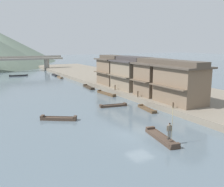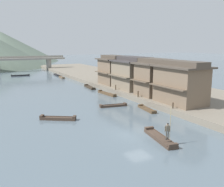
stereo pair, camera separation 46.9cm
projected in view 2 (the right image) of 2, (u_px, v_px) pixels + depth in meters
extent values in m
plane|color=slate|center=(139.00, 134.00, 26.46)|extent=(400.00, 400.00, 0.00)
cube|color=slate|center=(127.00, 82.00, 60.14)|extent=(18.00, 110.00, 0.83)
cube|color=#423328|center=(160.00, 138.00, 24.72)|extent=(1.99, 5.23, 0.29)
cube|color=#423328|center=(149.00, 128.00, 26.93)|extent=(1.00, 0.53, 0.26)
cube|color=#423328|center=(173.00, 145.00, 22.41)|extent=(1.00, 0.53, 0.26)
cube|color=#423328|center=(155.00, 137.00, 24.54)|extent=(0.94, 4.56, 0.08)
cube|color=#423328|center=(164.00, 136.00, 24.83)|extent=(0.94, 4.56, 0.08)
cube|color=black|center=(166.00, 139.00, 23.37)|extent=(0.16, 0.24, 0.05)
cylinder|color=#4C473D|center=(166.00, 135.00, 23.25)|extent=(0.11, 0.11, 0.78)
cube|color=black|center=(168.00, 139.00, 23.40)|extent=(0.16, 0.24, 0.05)
cylinder|color=#4C473D|center=(168.00, 135.00, 23.29)|extent=(0.11, 0.11, 0.78)
cube|color=#665B4C|center=(168.00, 128.00, 23.14)|extent=(0.36, 0.28, 0.52)
cylinder|color=#665B4C|center=(165.00, 129.00, 23.17)|extent=(0.08, 0.08, 0.56)
cylinder|color=#665B4C|center=(169.00, 129.00, 23.25)|extent=(0.08, 0.08, 0.56)
sphere|color=tan|center=(168.00, 124.00, 23.07)|extent=(0.20, 0.20, 0.20)
sphere|color=black|center=(168.00, 124.00, 23.05)|extent=(0.18, 0.18, 0.18)
cylinder|color=tan|center=(170.00, 123.00, 23.21)|extent=(0.04, 0.04, 3.00)
cube|color=brown|center=(147.00, 109.00, 35.91)|extent=(1.41, 4.32, 0.21)
cube|color=brown|center=(141.00, 105.00, 37.68)|extent=(0.81, 0.46, 0.19)
cube|color=brown|center=(154.00, 111.00, 34.06)|extent=(0.81, 0.46, 0.19)
cube|color=brown|center=(144.00, 109.00, 35.75)|extent=(0.58, 3.72, 0.08)
cube|color=brown|center=(149.00, 108.00, 36.01)|extent=(0.58, 3.72, 0.08)
cube|color=#423328|center=(113.00, 106.00, 37.96)|extent=(4.20, 1.55, 0.22)
cube|color=#423328|center=(125.00, 104.00, 38.50)|extent=(0.49, 0.81, 0.20)
cube|color=#423328|center=(101.00, 105.00, 37.33)|extent=(0.49, 0.81, 0.20)
cube|color=#423328|center=(112.00, 104.00, 38.28)|extent=(3.58, 0.71, 0.08)
cube|color=#423328|center=(114.00, 105.00, 37.57)|extent=(3.58, 0.71, 0.08)
cube|color=brown|center=(62.00, 77.00, 70.31)|extent=(1.10, 4.27, 0.24)
cube|color=brown|center=(60.00, 76.00, 72.03)|extent=(0.76, 0.41, 0.22)
cube|color=brown|center=(63.00, 78.00, 68.51)|extent=(0.76, 0.41, 0.22)
cube|color=brown|center=(60.00, 77.00, 70.13)|extent=(0.33, 3.72, 0.08)
cube|color=brown|center=(63.00, 77.00, 70.43)|extent=(0.33, 3.72, 0.08)
cube|color=#33281E|center=(90.00, 87.00, 54.14)|extent=(1.43, 5.31, 0.24)
cube|color=#33281E|center=(86.00, 85.00, 56.33)|extent=(0.89, 0.44, 0.22)
cube|color=#33281E|center=(93.00, 88.00, 51.85)|extent=(0.89, 0.44, 0.22)
cube|color=#33281E|center=(88.00, 87.00, 53.94)|extent=(0.51, 4.74, 0.08)
cube|color=#33281E|center=(92.00, 87.00, 54.27)|extent=(0.51, 4.74, 0.08)
cube|color=#423328|center=(58.00, 119.00, 31.30)|extent=(4.19, 3.18, 0.29)
cube|color=#423328|center=(42.00, 116.00, 31.43)|extent=(0.74, 0.86, 0.26)
cube|color=#423328|center=(74.00, 117.00, 31.06)|extent=(0.74, 0.86, 0.26)
cube|color=#423328|center=(57.00, 118.00, 30.87)|extent=(3.33, 2.23, 0.08)
cube|color=#423328|center=(59.00, 116.00, 31.66)|extent=(3.33, 2.23, 0.08)
cube|color=brown|center=(107.00, 94.00, 46.99)|extent=(1.25, 5.47, 0.27)
cube|color=brown|center=(100.00, 90.00, 49.06)|extent=(0.75, 0.42, 0.24)
cube|color=brown|center=(114.00, 95.00, 44.83)|extent=(0.75, 0.42, 0.24)
cube|color=brown|center=(105.00, 93.00, 46.76)|extent=(0.49, 4.92, 0.08)
cube|color=brown|center=(109.00, 93.00, 47.15)|extent=(0.49, 4.92, 0.08)
cube|color=#232326|center=(20.00, 76.00, 74.50)|extent=(5.22, 1.42, 0.26)
cube|color=#232326|center=(29.00, 74.00, 75.35)|extent=(0.44, 0.84, 0.24)
cube|color=#232326|center=(12.00, 75.00, 73.55)|extent=(0.44, 0.84, 0.24)
cube|color=#232326|center=(20.00, 75.00, 74.84)|extent=(4.64, 0.56, 0.08)
cube|color=#232326|center=(20.00, 75.00, 74.10)|extent=(4.64, 0.56, 0.08)
cube|color=#232326|center=(57.00, 75.00, 75.78)|extent=(1.21, 4.52, 0.19)
cube|color=#232326|center=(55.00, 74.00, 77.60)|extent=(0.90, 0.41, 0.17)
cube|color=#232326|center=(58.00, 75.00, 73.89)|extent=(0.90, 0.41, 0.17)
cube|color=#232326|center=(55.00, 75.00, 75.57)|extent=(0.29, 3.97, 0.08)
cube|color=#232326|center=(58.00, 75.00, 75.94)|extent=(0.29, 3.97, 0.08)
cube|color=#75604C|center=(180.00, 86.00, 35.97)|extent=(4.42, 7.11, 5.20)
cube|color=brown|center=(166.00, 87.00, 34.79)|extent=(0.70, 7.11, 0.16)
cube|color=#4C4238|center=(181.00, 67.00, 35.45)|extent=(5.32, 8.01, 0.24)
cube|color=#4C4238|center=(182.00, 63.00, 35.36)|extent=(2.65, 8.01, 0.70)
cube|color=#75604C|center=(154.00, 80.00, 41.84)|extent=(5.02, 4.53, 5.20)
cube|color=brown|center=(139.00, 81.00, 40.52)|extent=(0.70, 4.53, 0.16)
cube|color=#4C4238|center=(154.00, 63.00, 41.32)|extent=(5.92, 5.43, 0.24)
cube|color=#4C4238|center=(154.00, 61.00, 41.23)|extent=(3.01, 5.43, 0.70)
cube|color=#7F705B|center=(133.00, 75.00, 48.09)|extent=(5.88, 6.92, 5.20)
cube|color=brown|center=(118.00, 76.00, 46.57)|extent=(0.70, 6.92, 0.16)
cube|color=#3D3838|center=(133.00, 61.00, 47.57)|extent=(6.78, 7.82, 0.24)
cube|color=#3D3838|center=(133.00, 58.00, 47.48)|extent=(3.53, 7.82, 0.70)
cube|color=#75604C|center=(114.00, 72.00, 53.79)|extent=(4.85, 5.85, 5.20)
cube|color=brown|center=(102.00, 73.00, 52.51)|extent=(0.70, 5.85, 0.16)
cube|color=#4C4238|center=(114.00, 59.00, 53.26)|extent=(5.75, 6.75, 0.24)
cube|color=#4C4238|center=(114.00, 57.00, 53.17)|extent=(2.91, 6.75, 0.70)
cylinder|color=#473828|center=(173.00, 105.00, 33.52)|extent=(0.20, 0.20, 0.78)
cylinder|color=#473828|center=(138.00, 94.00, 40.68)|extent=(0.20, 0.20, 0.99)
cylinder|color=#473828|center=(116.00, 87.00, 47.16)|extent=(0.20, 0.20, 0.94)
cube|color=gray|center=(24.00, 59.00, 87.01)|extent=(28.71, 2.40, 0.60)
cylinder|color=gray|center=(49.00, 65.00, 91.43)|extent=(1.80, 1.80, 3.92)
cube|color=gray|center=(23.00, 57.00, 87.76)|extent=(28.71, 0.30, 0.70)
cone|color=slate|center=(6.00, 48.00, 138.47)|extent=(38.90, 38.90, 14.00)
cone|color=#5B6B5B|center=(0.00, 46.00, 136.09)|extent=(60.81, 60.81, 16.22)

